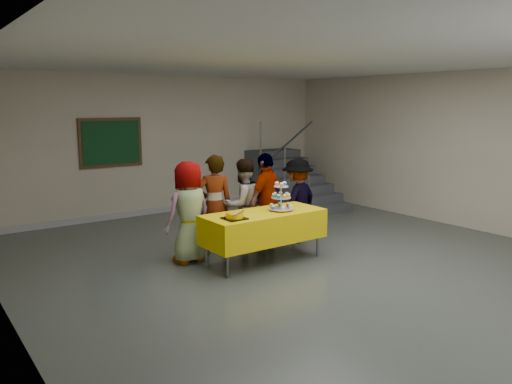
% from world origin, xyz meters
% --- Properties ---
extents(room_shell, '(10.00, 10.04, 3.02)m').
position_xyz_m(room_shell, '(0.00, 0.02, 2.13)').
color(room_shell, '#4C514C').
rests_on(room_shell, ground).
extents(bake_table, '(1.88, 0.78, 0.77)m').
position_xyz_m(bake_table, '(-0.46, 0.85, 0.56)').
color(bake_table, '#595960').
rests_on(bake_table, ground).
extents(cupcake_stand, '(0.38, 0.38, 0.44)m').
position_xyz_m(cupcake_stand, '(-0.17, 0.81, 0.94)').
color(cupcake_stand, silver).
rests_on(cupcake_stand, bake_table).
extents(bear_cake, '(0.32, 0.36, 0.12)m').
position_xyz_m(bear_cake, '(-1.06, 0.74, 0.83)').
color(bear_cake, black).
rests_on(bear_cake, bake_table).
extents(schoolchild_a, '(0.81, 0.58, 1.54)m').
position_xyz_m(schoolchild_a, '(-1.36, 1.53, 0.77)').
color(schoolchild_a, slate).
rests_on(schoolchild_a, ground).
extents(schoolchild_b, '(0.67, 0.54, 1.60)m').
position_xyz_m(schoolchild_b, '(-0.84, 1.65, 0.80)').
color(schoolchild_b, slate).
rests_on(schoolchild_b, ground).
extents(schoolchild_c, '(0.74, 0.58, 1.51)m').
position_xyz_m(schoolchild_c, '(-0.36, 1.55, 0.76)').
color(schoolchild_c, slate).
rests_on(schoolchild_c, ground).
extents(schoolchild_d, '(1.01, 0.71, 1.59)m').
position_xyz_m(schoolchild_d, '(0.04, 1.45, 0.79)').
color(schoolchild_d, slate).
rests_on(schoolchild_d, ground).
extents(schoolchild_e, '(1.05, 0.78, 1.45)m').
position_xyz_m(schoolchild_e, '(0.71, 1.44, 0.73)').
color(schoolchild_e, slate).
rests_on(schoolchild_e, ground).
extents(staircase, '(1.30, 2.40, 2.04)m').
position_xyz_m(staircase, '(2.70, 4.13, 0.49)').
color(staircase, '#424447').
rests_on(staircase, ground).
extents(noticeboard, '(1.30, 0.05, 1.00)m').
position_xyz_m(noticeboard, '(-1.27, 4.96, 1.60)').
color(noticeboard, '#472B16').
rests_on(noticeboard, ground).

